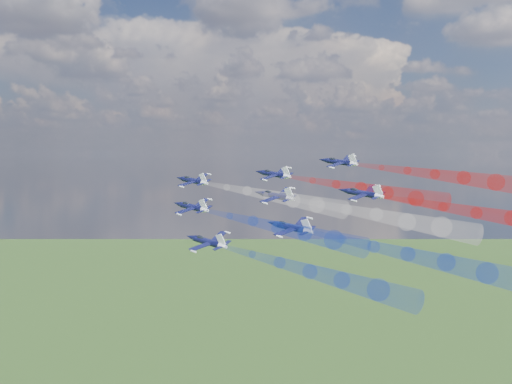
# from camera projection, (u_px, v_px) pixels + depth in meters

# --- Properties ---
(jet_lead) EXTENTS (15.05, 14.50, 6.99)m
(jet_lead) POSITION_uv_depth(u_px,v_px,m) (193.00, 181.00, 150.58)
(jet_lead) COLOR black
(trail_lead) EXTENTS (35.61, 25.07, 8.74)m
(trail_lead) POSITION_uv_depth(u_px,v_px,m) (269.00, 195.00, 133.82)
(trail_lead) COLOR white
(jet_inner_left) EXTENTS (15.05, 14.50, 6.99)m
(jet_inner_left) POSITION_uv_depth(u_px,v_px,m) (192.00, 207.00, 135.26)
(jet_inner_left) COLOR black
(trail_inner_left) EXTENTS (35.61, 25.07, 8.74)m
(trail_inner_left) POSITION_uv_depth(u_px,v_px,m) (278.00, 227.00, 118.50)
(trail_inner_left) COLOR #1738C8
(jet_inner_right) EXTENTS (15.05, 14.50, 6.99)m
(jet_inner_right) POSITION_uv_depth(u_px,v_px,m) (274.00, 174.00, 149.59)
(jet_inner_right) COLOR black
(trail_inner_right) EXTENTS (35.61, 25.07, 8.74)m
(trail_inner_right) POSITION_uv_depth(u_px,v_px,m) (361.00, 188.00, 132.83)
(trail_inner_right) COLOR red
(jet_outer_left) EXTENTS (15.05, 14.50, 6.99)m
(jet_outer_left) POSITION_uv_depth(u_px,v_px,m) (208.00, 242.00, 118.78)
(jet_outer_left) COLOR black
(trail_outer_left) EXTENTS (35.61, 25.07, 8.74)m
(trail_outer_left) POSITION_uv_depth(u_px,v_px,m) (310.00, 271.00, 102.02)
(trail_outer_left) COLOR #1738C8
(jet_center_third) EXTENTS (15.05, 14.50, 6.99)m
(jet_center_third) POSITION_uv_depth(u_px,v_px,m) (276.00, 196.00, 131.99)
(jet_center_third) COLOR black
(trail_center_third) EXTENTS (35.61, 25.07, 8.74)m
(trail_center_third) POSITION_uv_depth(u_px,v_px,m) (376.00, 215.00, 115.23)
(trail_center_third) COLOR white
(jet_outer_right) EXTENTS (15.05, 14.50, 6.99)m
(jet_outer_right) POSITION_uv_depth(u_px,v_px,m) (340.00, 162.00, 149.41)
(jet_outer_right) COLOR black
(trail_outer_right) EXTENTS (35.61, 25.07, 8.74)m
(trail_outer_right) POSITION_uv_depth(u_px,v_px,m) (435.00, 174.00, 132.65)
(trail_outer_right) COLOR red
(jet_rear_left) EXTENTS (15.05, 14.50, 6.99)m
(jet_rear_left) POSITION_uv_depth(u_px,v_px,m) (291.00, 227.00, 117.91)
(jet_rear_left) COLOR black
(trail_rear_left) EXTENTS (35.61, 25.07, 8.74)m
(trail_rear_left) POSITION_uv_depth(u_px,v_px,m) (408.00, 254.00, 101.15)
(trail_rear_left) COLOR #1738C8
(jet_rear_right) EXTENTS (15.05, 14.50, 6.99)m
(jet_rear_right) POSITION_uv_depth(u_px,v_px,m) (362.00, 193.00, 130.53)
(jet_rear_right) COLOR black
(trail_rear_right) EXTENTS (35.61, 25.07, 8.74)m
(trail_rear_right) POSITION_uv_depth(u_px,v_px,m) (477.00, 212.00, 113.77)
(trail_rear_right) COLOR red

